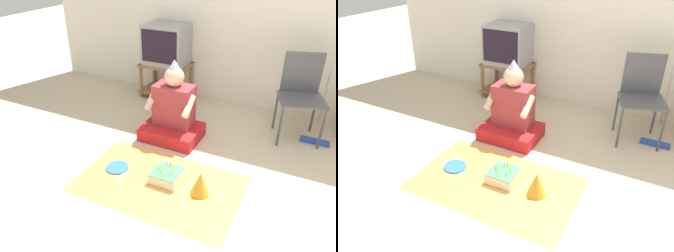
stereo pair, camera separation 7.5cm
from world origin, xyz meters
TOP-DOWN VIEW (x-y plane):
  - ground_plane at (0.00, 0.00)m, footprint 16.00×16.00m
  - tv_stand at (-1.42, 1.83)m, footprint 0.61×0.42m
  - tv at (-1.42, 1.83)m, footprint 0.52×0.41m
  - folding_chair at (0.22, 1.51)m, footprint 0.52×0.50m
  - dust_mop at (0.45, 1.55)m, footprint 0.28×0.48m
  - person_seated at (-0.89, 0.91)m, footprint 0.58×0.45m
  - party_cloth at (-0.66, 0.16)m, footprint 1.37×0.85m
  - birthday_cake at (-0.62, 0.23)m, footprint 0.24×0.24m
  - party_hat_blue at (-0.31, 0.19)m, footprint 0.16×0.16m
  - paper_plate at (-1.10, 0.19)m, footprint 0.20×0.20m
  - plastic_spoon_near at (-0.98, 0.10)m, footprint 0.06×0.14m

SIDE VIEW (x-z plane):
  - ground_plane at x=0.00m, z-range 0.00..0.00m
  - party_cloth at x=-0.66m, z-range 0.00..0.01m
  - paper_plate at x=-1.10m, z-range 0.01..0.02m
  - plastic_spoon_near at x=-0.98m, z-range 0.01..0.02m
  - birthday_cake at x=-0.62m, z-range -0.02..0.13m
  - party_hat_blue at x=-0.31m, z-range 0.01..0.21m
  - tv_stand at x=-1.42m, z-range 0.04..0.49m
  - person_seated at x=-0.89m, z-range -0.15..0.68m
  - dust_mop at x=0.45m, z-range -0.25..0.92m
  - folding_chair at x=0.22m, z-range 0.07..0.92m
  - tv at x=-1.42m, z-range 0.44..0.93m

